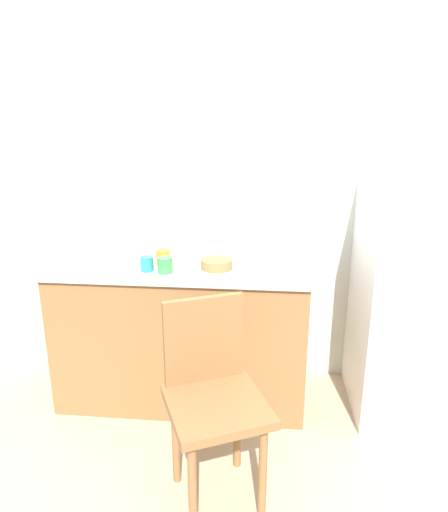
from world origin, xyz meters
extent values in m
plane|color=tan|center=(0.00, 0.00, 0.00)|extent=(8.00, 8.00, 0.00)
cube|color=silver|center=(0.00, 1.00, 1.32)|extent=(4.80, 0.10, 2.64)
cube|color=olive|center=(-0.24, 0.65, 0.41)|extent=(1.41, 0.60, 0.82)
cube|color=#B7B7BC|center=(-0.24, 0.65, 0.84)|extent=(1.45, 0.64, 0.04)
cylinder|color=#B7B7BC|center=(-0.24, 0.90, 0.98)|extent=(0.02, 0.02, 0.25)
cube|color=white|center=(1.04, 0.64, 0.65)|extent=(0.55, 0.61, 1.31)
cylinder|color=olive|center=(-0.02, -0.33, 0.23)|extent=(0.04, 0.04, 0.45)
cylinder|color=olive|center=(0.25, -0.21, 0.23)|extent=(0.04, 0.04, 0.45)
cylinder|color=olive|center=(-0.15, -0.06, 0.23)|extent=(0.04, 0.04, 0.45)
cylinder|color=olive|center=(0.13, 0.06, 0.23)|extent=(0.04, 0.04, 0.45)
cube|color=olive|center=(0.05, -0.14, 0.47)|extent=(0.53, 0.53, 0.04)
cube|color=olive|center=(-0.02, 0.03, 0.69)|extent=(0.34, 0.18, 0.40)
cube|color=white|center=(-0.69, 0.60, 0.88)|extent=(0.28, 0.20, 0.05)
cylinder|color=#C67042|center=(-0.02, 0.53, 0.88)|extent=(0.17, 0.17, 0.05)
cylinder|color=green|center=(-0.28, 0.44, 0.90)|extent=(0.08, 0.08, 0.08)
cylinder|color=white|center=(0.13, 0.59, 0.90)|extent=(0.06, 0.06, 0.09)
cylinder|color=orange|center=(-0.32, 0.55, 0.90)|extent=(0.08, 0.08, 0.09)
cylinder|color=teal|center=(-0.39, 0.45, 0.90)|extent=(0.07, 0.07, 0.08)
camera|label=1|loc=(0.24, -1.71, 1.61)|focal=30.86mm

